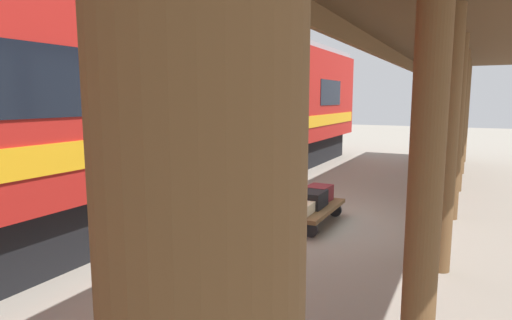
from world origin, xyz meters
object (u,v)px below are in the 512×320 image
at_px(suitcase_navy_fabric, 286,192).
at_px(luggage_cart, 292,207).
at_px(train_car, 165,108).
at_px(suitcase_cream_canvas, 300,208).
at_px(suitcase_maroon_trunk, 319,193).
at_px(suitcase_black_hardshell, 310,199).
at_px(porter_by_door, 242,167).
at_px(suitcase_brown_leather, 265,200).
at_px(suitcase_burgundy_valise, 276,195).
at_px(porter_in_overalls, 252,170).

bearing_deg(suitcase_navy_fabric, luggage_cart, 125.10).
xyz_separation_m(train_car, suitcase_cream_canvas, (-3.35, 0.65, -1.64)).
height_order(suitcase_maroon_trunk, suitcase_cream_canvas, suitcase_maroon_trunk).
bearing_deg(suitcase_black_hardshell, porter_by_door, -5.35).
bearing_deg(suitcase_maroon_trunk, suitcase_black_hardshell, 90.00).
relative_size(train_car, suitcase_cream_canvas, 35.58).
distance_m(suitcase_navy_fabric, suitcase_brown_leather, 0.96).
height_order(suitcase_navy_fabric, suitcase_burgundy_valise, suitcase_burgundy_valise).
bearing_deg(porter_in_overalls, suitcase_burgundy_valise, -160.57).
height_order(suitcase_brown_leather, porter_by_door, porter_by_door).
bearing_deg(luggage_cart, suitcase_cream_canvas, 125.10).
relative_size(suitcase_black_hardshell, porter_by_door, 0.34).
bearing_deg(luggage_cart, porter_in_overalls, 11.05).
bearing_deg(suitcase_burgundy_valise, porter_in_overalls, 19.43).
distance_m(suitcase_navy_fabric, porter_by_door, 0.99).
height_order(suitcase_navy_fabric, suitcase_black_hardshell, suitcase_black_hardshell).
relative_size(luggage_cart, suitcase_maroon_trunk, 3.39).
bearing_deg(train_car, suitcase_burgundy_valise, 176.44).
relative_size(suitcase_cream_canvas, suitcase_brown_leather, 1.25).
bearing_deg(suitcase_burgundy_valise, suitcase_black_hardshell, -180.00).
xyz_separation_m(suitcase_burgundy_valise, suitcase_maroon_trunk, (-0.67, -0.48, 0.00)).
relative_size(suitcase_navy_fabric, suitcase_brown_leather, 1.42).
bearing_deg(suitcase_brown_leather, suitcase_navy_fabric, -90.00).
relative_size(luggage_cart, suitcase_black_hardshell, 3.01).
relative_size(train_car, suitcase_burgundy_valise, 32.03).
bearing_deg(suitcase_brown_leather, porter_in_overalls, -38.46).
xyz_separation_m(suitcase_maroon_trunk, suitcase_black_hardshell, (0.00, 0.48, -0.00)).
xyz_separation_m(suitcase_navy_fabric, suitcase_maroon_trunk, (-0.67, 0.00, 0.04)).
bearing_deg(suitcase_burgundy_valise, suitcase_cream_canvas, 144.57).
xyz_separation_m(train_car, suitcase_navy_fabric, (-2.68, -0.31, -1.63)).
height_order(train_car, suitcase_black_hardshell, train_car).
bearing_deg(suitcase_maroon_trunk, luggage_cart, 54.90).
relative_size(suitcase_cream_canvas, porter_by_door, 0.33).
bearing_deg(suitcase_black_hardshell, suitcase_burgundy_valise, 0.00).
bearing_deg(suitcase_cream_canvas, suitcase_maroon_trunk, -90.00).
distance_m(suitcase_burgundy_valise, suitcase_cream_canvas, 0.83).
bearing_deg(porter_by_door, suitcase_maroon_trunk, -166.78).
bearing_deg(suitcase_brown_leather, luggage_cart, -125.10).
relative_size(train_car, porter_in_overalls, 11.69).
height_order(suitcase_burgundy_valise, porter_in_overalls, porter_in_overalls).
height_order(train_car, suitcase_maroon_trunk, train_car).
relative_size(suitcase_burgundy_valise, suitcase_brown_leather, 1.39).
relative_size(train_car, suitcase_black_hardshell, 34.38).
height_order(luggage_cart, suitcase_black_hardshell, suitcase_black_hardshell).
distance_m(train_car, luggage_cart, 3.51).
height_order(suitcase_cream_canvas, porter_in_overalls, porter_in_overalls).
relative_size(train_car, luggage_cart, 11.41).
distance_m(suitcase_maroon_trunk, porter_in_overalls, 1.34).
distance_m(luggage_cart, suitcase_black_hardshell, 0.39).
xyz_separation_m(train_car, suitcase_burgundy_valise, (-2.68, 0.17, -1.59)).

